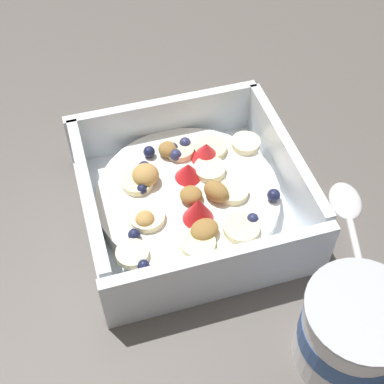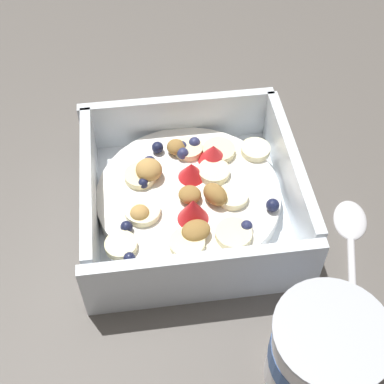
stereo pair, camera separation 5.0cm
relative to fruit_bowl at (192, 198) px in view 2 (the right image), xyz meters
The scene contains 4 objects.
ground_plane 0.02m from the fruit_bowl, 46.05° to the right, with size 2.40×2.40×0.00m, color #56514C.
fruit_bowl is the anchor object (origin of this frame).
spoon 0.15m from the fruit_bowl, 158.54° to the left, with size 0.07×0.17×0.01m.
yogurt_cup 0.19m from the fruit_bowl, 113.03° to the left, with size 0.08×0.08×0.08m.
Camera 2 is at (0.04, 0.32, 0.42)m, focal length 50.36 mm.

